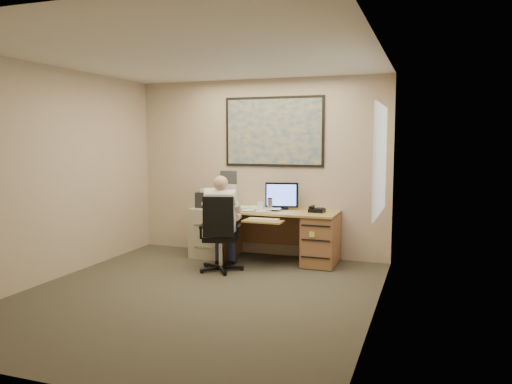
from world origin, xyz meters
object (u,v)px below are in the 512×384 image
(filing_cabinet, at_px, (213,227))
(office_chair, at_px, (218,249))
(person, at_px, (221,223))
(desk, at_px, (304,232))

(filing_cabinet, distance_m, office_chair, 0.94)
(office_chair, relative_size, person, 0.80)
(filing_cabinet, xyz_separation_m, office_chair, (0.44, -0.82, -0.14))
(desk, height_order, person, person)
(desk, distance_m, office_chair, 1.30)
(desk, relative_size, person, 1.23)
(desk, bearing_deg, filing_cabinet, -179.30)
(person, bearing_deg, desk, 25.16)
(filing_cabinet, bearing_deg, office_chair, -60.01)
(desk, height_order, office_chair, desk)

